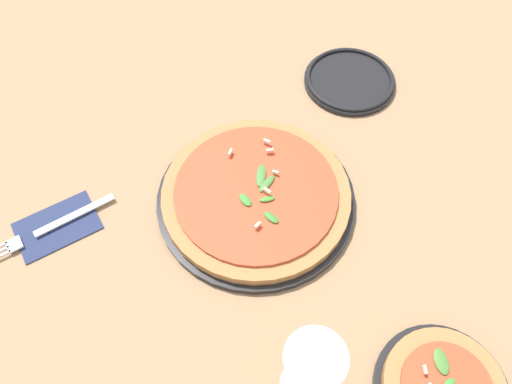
% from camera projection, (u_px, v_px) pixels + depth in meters
% --- Properties ---
extents(ground_plane, '(6.00, 6.00, 0.00)m').
position_uv_depth(ground_plane, '(277.00, 209.00, 0.86)').
color(ground_plane, '#9E7A56').
extents(pizza_arugula_main, '(0.34, 0.34, 0.05)m').
position_uv_depth(pizza_arugula_main, '(256.00, 196.00, 0.85)').
color(pizza_arugula_main, black).
rests_on(pizza_arugula_main, ground_plane).
extents(wine_glass, '(0.08, 0.08, 0.15)m').
position_uv_depth(wine_glass, '(312.00, 368.00, 0.62)').
color(wine_glass, white).
rests_on(wine_glass, ground_plane).
extents(napkin, '(0.14, 0.09, 0.01)m').
position_uv_depth(napkin, '(57.00, 226.00, 0.84)').
color(napkin, navy).
rests_on(napkin, ground_plane).
extents(fork, '(0.23, 0.02, 0.00)m').
position_uv_depth(fork, '(51.00, 227.00, 0.83)').
color(fork, silver).
rests_on(fork, ground_plane).
extents(side_plate_white, '(0.19, 0.19, 0.02)m').
position_uv_depth(side_plate_white, '(350.00, 80.00, 1.01)').
color(side_plate_white, black).
rests_on(side_plate_white, ground_plane).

